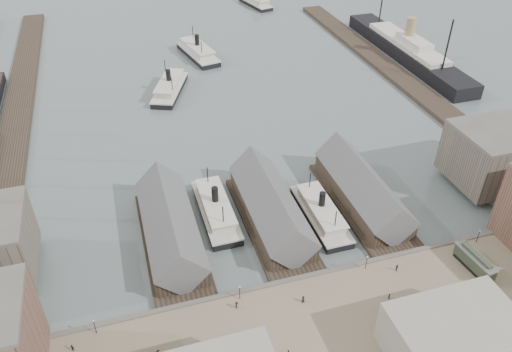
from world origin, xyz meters
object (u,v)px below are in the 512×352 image
object	(u,v)px
horse_cart_right	(433,319)
horse_cart_center	(228,341)
ocean_steamer	(407,49)
ferry_docked_west	(216,209)
tram	(474,262)

from	to	relation	value
horse_cart_right	horse_cart_center	bearing A→B (deg)	66.62
ocean_steamer	horse_cart_center	size ratio (longest dim) A/B	18.11
horse_cart_center	ocean_steamer	bearing A→B (deg)	-46.33
ferry_docked_west	horse_cart_center	xyz separation A→B (m)	(-7.15, -41.16, 0.53)
tram	horse_cart_right	bearing A→B (deg)	-154.74
ocean_steamer	tram	xyz separation A→B (m)	(-53.39, -118.48, 0.22)
ferry_docked_west	horse_cart_center	distance (m)	41.78
ocean_steamer	ferry_docked_west	bearing A→B (deg)	-142.58
ferry_docked_west	horse_cart_right	xyz separation A→B (m)	(34.26, -48.40, 0.49)
ocean_steamer	horse_cart_right	size ratio (longest dim) A/B	18.71
tram	horse_cart_center	xyz separation A→B (m)	(-58.76, -3.01, -1.22)
ferry_docked_west	horse_cart_center	bearing A→B (deg)	-99.85
ferry_docked_west	tram	size ratio (longest dim) A/B	2.39
ferry_docked_west	horse_cart_right	distance (m)	59.30
horse_cart_center	horse_cart_right	world-z (taller)	horse_cart_center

